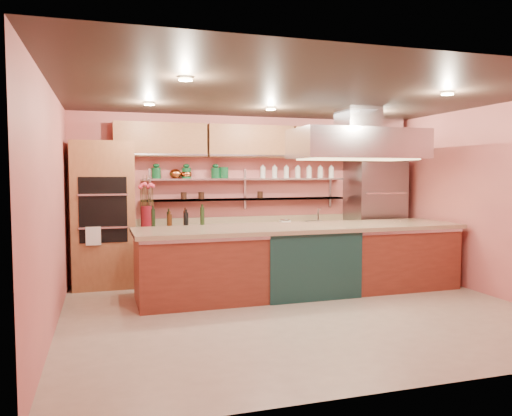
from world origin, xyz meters
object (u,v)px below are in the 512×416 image
object	(u,v)px
island	(302,259)
kitchen_scale	(285,221)
green_canister	(224,173)
copper_kettle	(175,174)
flower_vase	(147,217)
refrigerator	(375,214)

from	to	relation	value
island	kitchen_scale	size ratio (longest dim) A/B	28.85
green_canister	island	bearing A→B (deg)	-59.71
copper_kettle	flower_vase	bearing A→B (deg)	-155.95
island	kitchen_scale	world-z (taller)	kitchen_scale
island	flower_vase	xyz separation A→B (m)	(-2.18, 1.26, 0.60)
flower_vase	green_canister	distance (m)	1.51
refrigerator	green_canister	world-z (taller)	refrigerator
kitchen_scale	flower_vase	bearing A→B (deg)	176.34
refrigerator	flower_vase	bearing A→B (deg)	179.86
green_canister	kitchen_scale	bearing A→B (deg)	-11.90
refrigerator	green_canister	distance (m)	2.92
refrigerator	green_canister	xyz separation A→B (m)	(-2.81, 0.23, 0.76)
kitchen_scale	island	bearing A→B (deg)	-101.92
refrigerator	kitchen_scale	world-z (taller)	refrigerator
copper_kettle	green_canister	world-z (taller)	green_canister
kitchen_scale	green_canister	xyz separation A→B (m)	(-1.04, 0.22, 0.83)
refrigerator	kitchen_scale	xyz separation A→B (m)	(-1.76, 0.01, -0.07)
copper_kettle	green_canister	size ratio (longest dim) A/B	1.04
refrigerator	flower_vase	xyz separation A→B (m)	(-4.13, 0.01, 0.05)
island	copper_kettle	size ratio (longest dim) A/B	24.26
flower_vase	copper_kettle	xyz separation A→B (m)	(0.49, 0.22, 0.69)
copper_kettle	kitchen_scale	bearing A→B (deg)	-6.70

